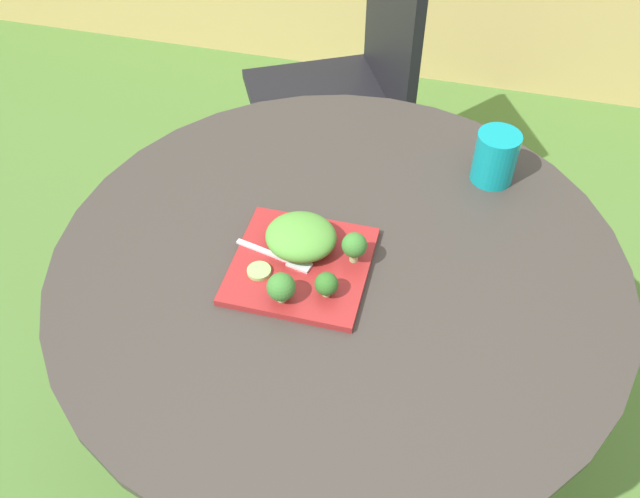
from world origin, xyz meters
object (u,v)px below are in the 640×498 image
Objects in this scene: patio_chair at (354,73)px; salad_plate at (301,265)px; fork at (281,257)px; drinking_glass at (495,159)px.

patio_chair is 3.63× the size of salad_plate.
fork reaches higher than salad_plate.
drinking_glass reaches higher than salad_plate.
drinking_glass is 0.50m from fork.
drinking_glass is (0.32, 0.34, 0.04)m from salad_plate.
salad_plate is (0.10, -0.96, 0.20)m from patio_chair.
drinking_glass is at bearing 43.70° from fork.
salad_plate is 2.23× the size of drinking_glass.
patio_chair is 8.11× the size of drinking_glass.
patio_chair is 0.98m from fork.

